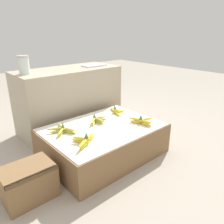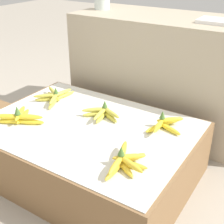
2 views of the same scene
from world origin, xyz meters
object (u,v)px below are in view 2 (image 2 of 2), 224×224
banana_bunch_front_midright (125,161)px  foam_tray_white (224,22)px  banana_bunch_middle_left (54,96)px  banana_bunch_front_left (19,117)px  banana_bunch_middle_midleft (102,113)px  banana_bunch_middle_midright (165,124)px

banana_bunch_front_midright → foam_tray_white: bearing=83.5°
banana_bunch_middle_left → foam_tray_white: bearing=34.9°
banana_bunch_front_left → banana_bunch_middle_left: (-0.03, 0.29, -0.01)m
banana_bunch_middle_left → banana_bunch_middle_midleft: bearing=-4.8°
banana_bunch_middle_left → foam_tray_white: (0.74, 0.52, 0.41)m
banana_bunch_front_midright → banana_bunch_middle_midright: size_ratio=0.96×
banana_bunch_front_left → banana_bunch_front_midright: 0.62m
banana_bunch_middle_midright → banana_bunch_front_midright: bearing=-91.9°
banana_bunch_front_left → banana_bunch_middle_midright: size_ratio=0.98×
banana_bunch_front_midright → banana_bunch_middle_midright: (0.01, 0.36, 0.00)m
banana_bunch_middle_midleft → foam_tray_white: 0.79m
banana_bunch_middle_midleft → banana_bunch_middle_midright: banana_bunch_middle_midright is taller
banana_bunch_front_left → foam_tray_white: size_ratio=0.94×
banana_bunch_middle_left → foam_tray_white: size_ratio=1.02×
banana_bunch_front_left → banana_bunch_middle_midleft: (0.32, 0.26, -0.00)m
banana_bunch_front_left → banana_bunch_middle_midleft: 0.41m
banana_bunch_front_midright → banana_bunch_middle_midleft: size_ratio=1.13×
banana_bunch_front_left → banana_bunch_middle_midright: banana_bunch_front_left is taller
banana_bunch_front_left → banana_bunch_front_midright: banana_bunch_front_left is taller
banana_bunch_middle_midright → banana_bunch_middle_midleft: bearing=-167.3°
banana_bunch_front_left → banana_bunch_middle_midleft: bearing=39.5°
banana_bunch_front_left → banana_bunch_front_midright: (0.62, -0.03, -0.00)m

